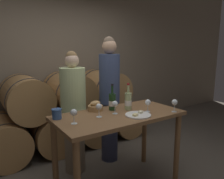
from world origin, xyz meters
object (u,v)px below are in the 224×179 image
Objects in this scene: tasting_table at (119,126)px; wine_bottle_white at (128,101)px; wine_glass_far_left at (74,113)px; person_left at (74,112)px; wine_glass_far_right at (175,103)px; cheese_plate at (138,115)px; wine_glass_center at (115,104)px; person_right at (109,98)px; bread_basket at (95,107)px; wine_bottle_red at (112,102)px; wine_glass_right at (148,103)px; blue_crock at (57,113)px; wine_glass_left at (99,107)px.

tasting_table is 4.49× the size of wine_bottle_white.
person_left is at bearing 66.93° from wine_glass_far_left.
cheese_plate is at bearing 165.33° from wine_glass_far_right.
person_left is 0.67m from wine_glass_center.
bread_basket is at bearing -139.59° from person_right.
wine_bottle_white is (0.16, -0.09, 0.00)m from wine_bottle_red.
person_left is (-0.27, 0.62, 0.04)m from tasting_table.
wine_glass_center and wine_glass_right have the same top height.
wine_glass_far_left is 1.00× the size of wine_glass_right.
cheese_plate is 0.27m from wine_glass_center.
bread_basket is 0.90m from wine_glass_far_right.
person_right is 0.53m from wine_bottle_red.
wine_glass_center is (0.12, -0.23, 0.06)m from bread_basket.
wine_bottle_white reaches higher than wine_glass_far_right.
person_left reaches higher than wine_glass_right.
bread_basket is at bearing 5.86° from blue_crock.
blue_crock is 0.25m from wine_glass_far_left.
wine_bottle_white is (0.45, -0.55, 0.20)m from person_left.
person_right is 5.60× the size of wine_bottle_white.
wine_glass_far_left is at bearing -172.05° from wine_bottle_white.
blue_crock is 1.00m from wine_glass_right.
wine_glass_far_left is at bearing 168.16° from cheese_plate.
wine_glass_far_left is 1.00× the size of wine_glass_center.
blue_crock is at bearing 163.03° from wine_glass_center.
wine_glass_right is (0.29, -0.29, 0.00)m from wine_bottle_red.
person_left reaches higher than bread_basket.
wine_glass_far_left is at bearing -161.03° from wine_bottle_red.
wine_glass_far_right reaches higher than bread_basket.
wine_glass_left is (-0.37, 0.19, 0.10)m from cheese_plate.
person_left is at bearing 113.37° from tasting_table.
wine_glass_right is 1.00× the size of wine_glass_far_right.
wine_glass_far_left is at bearing -170.89° from wine_glass_left.
tasting_table is 0.80× the size of person_right.
wine_bottle_red is 0.41m from wine_glass_right.
wine_glass_far_left is 0.87m from wine_glass_right.
person_right reaches higher than wine_glass_far_right.
wine_bottle_red is at bearing -119.25° from person_right.
bread_basket is at bearing 69.66° from wine_glass_left.
wine_glass_left is at bearing 175.31° from tasting_table.
wine_bottle_white reaches higher than wine_glass_center.
cheese_plate is (0.40, -0.79, 0.10)m from person_left.
wine_glass_left and wine_glass_center have the same top height.
bread_basket reaches higher than tasting_table.
bread_basket is 0.63× the size of cheese_plate.
wine_glass_left is (-0.52, -0.60, 0.08)m from person_right.
wine_glass_far_right is (1.20, -0.49, 0.05)m from blue_crock.
person_right is 12.22× the size of wine_glass_right.
person_right reaches higher than cheese_plate.
wine_glass_left is (-0.09, -0.24, 0.06)m from bread_basket.
wine_bottle_red is at bearing 107.79° from cheese_plate.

